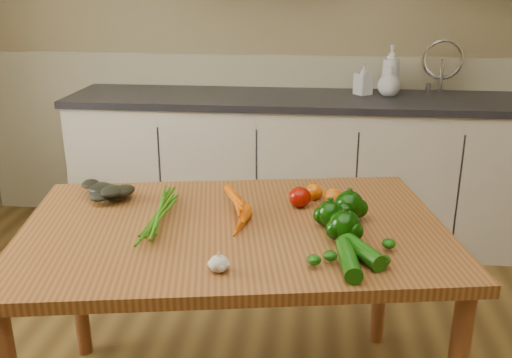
{
  "coord_description": "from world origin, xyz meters",
  "views": [
    {
      "loc": [
        0.23,
        -1.15,
        1.54
      ],
      "look_at": [
        0.03,
        0.85,
        0.84
      ],
      "focal_mm": 40.0,
      "sensor_mm": 36.0,
      "label": 1
    }
  ],
  "objects": [
    {
      "name": "tomato_c",
      "position": [
        0.31,
        0.81,
        0.79
      ],
      "size": [
        0.07,
        0.07,
        0.07
      ],
      "primitive_type": "ellipsoid",
      "color": "#CA5405",
      "rests_on": "table"
    },
    {
      "name": "carrot_bunch",
      "position": [
        -0.1,
        0.64,
        0.8
      ],
      "size": [
        0.29,
        0.25,
        0.07
      ],
      "primitive_type": null,
      "rotation": [
        0.0,
        0.0,
        0.17
      ],
      "color": "#ED6305",
      "rests_on": "table"
    },
    {
      "name": "soap_bottle_c",
      "position": [
        0.67,
        2.25,
        0.99
      ],
      "size": [
        0.16,
        0.16,
        0.17
      ],
      "primitive_type": "imported",
      "rotation": [
        0.0,
        0.0,
        3.34
      ],
      "color": "silver",
      "rests_on": "counter_run"
    },
    {
      "name": "zucchini_a",
      "position": [
        0.38,
        0.4,
        0.79
      ],
      "size": [
        0.15,
        0.2,
        0.05
      ],
      "primitive_type": "cylinder",
      "rotation": [
        1.57,
        0.0,
        0.51
      ],
      "color": "#0D4107",
      "rests_on": "table"
    },
    {
      "name": "soap_bottle_a",
      "position": [
        0.67,
        2.3,
        1.04
      ],
      "size": [
        0.12,
        0.12,
        0.29
      ],
      "primitive_type": "imported",
      "rotation": [
        0.0,
        0.0,
        3.07
      ],
      "color": "silver",
      "rests_on": "counter_run"
    },
    {
      "name": "garlic_bulb",
      "position": [
        -0.02,
        0.27,
        0.79
      ],
      "size": [
        0.06,
        0.06,
        0.05
      ],
      "primitive_type": "ellipsoid",
      "color": "silver",
      "rests_on": "table"
    },
    {
      "name": "pepper_b",
      "position": [
        0.36,
        0.68,
        0.81
      ],
      "size": [
        0.1,
        0.1,
        0.1
      ],
      "primitive_type": "sphere",
      "color": "#093102",
      "rests_on": "table"
    },
    {
      "name": "leafy_greens",
      "position": [
        -0.54,
        0.8,
        0.81
      ],
      "size": [
        0.2,
        0.18,
        0.1
      ],
      "primitive_type": null,
      "color": "black",
      "rests_on": "table"
    },
    {
      "name": "soap_bottle_b",
      "position": [
        0.52,
        2.27,
        0.99
      ],
      "size": [
        0.12,
        0.12,
        0.19
      ],
      "primitive_type": "imported",
      "rotation": [
        0.0,
        0.0,
        5.38
      ],
      "color": "silver",
      "rests_on": "counter_run"
    },
    {
      "name": "pepper_a",
      "position": [
        0.3,
        0.62,
        0.81
      ],
      "size": [
        0.09,
        0.09,
        0.09
      ],
      "primitive_type": "sphere",
      "color": "#093102",
      "rests_on": "table"
    },
    {
      "name": "tomato_b",
      "position": [
        0.24,
        0.87,
        0.79
      ],
      "size": [
        0.07,
        0.07,
        0.06
      ],
      "primitive_type": "ellipsoid",
      "color": "#CA5405",
      "rests_on": "table"
    },
    {
      "name": "zucchini_b",
      "position": [
        0.35,
        0.33,
        0.79
      ],
      "size": [
        0.07,
        0.2,
        0.05
      ],
      "primitive_type": "cylinder",
      "rotation": [
        1.57,
        0.0,
        0.1
      ],
      "color": "#0D4107",
      "rests_on": "table"
    },
    {
      "name": "room",
      "position": [
        0.0,
        0.17,
        1.25
      ],
      "size": [
        4.04,
        5.04,
        2.64
      ],
      "color": "brown",
      "rests_on": "ground"
    },
    {
      "name": "table",
      "position": [
        -0.02,
        0.6,
        0.68
      ],
      "size": [
        1.56,
        1.14,
        0.76
      ],
      "rotation": [
        0.0,
        0.0,
        0.17
      ],
      "color": "brown",
      "rests_on": "ground"
    },
    {
      "name": "tomato_a",
      "position": [
        0.19,
        0.79,
        0.8
      ],
      "size": [
        0.08,
        0.08,
        0.07
      ],
      "primitive_type": "ellipsoid",
      "color": "#980D02",
      "rests_on": "table"
    },
    {
      "name": "pepper_c",
      "position": [
        0.34,
        0.51,
        0.81
      ],
      "size": [
        0.1,
        0.1,
        0.1
      ],
      "primitive_type": "sphere",
      "color": "#093102",
      "rests_on": "table"
    },
    {
      "name": "counter_run",
      "position": [
        0.21,
        2.19,
        0.46
      ],
      "size": [
        2.84,
        0.64,
        1.14
      ],
      "color": "beige",
      "rests_on": "ground"
    }
  ]
}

